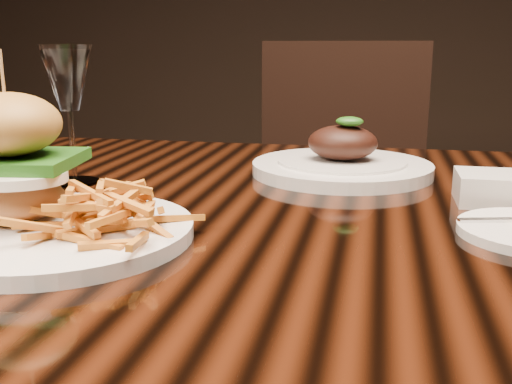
% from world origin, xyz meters
% --- Properties ---
extents(dining_table, '(1.60, 0.90, 0.75)m').
position_xyz_m(dining_table, '(0.00, 0.00, 0.67)').
color(dining_table, black).
rests_on(dining_table, ground).
extents(burger_plate, '(0.27, 0.27, 0.19)m').
position_xyz_m(burger_plate, '(-0.21, -0.17, 0.80)').
color(burger_plate, silver).
rests_on(burger_plate, dining_table).
extents(ramekin, '(0.10, 0.10, 0.04)m').
position_xyz_m(ramekin, '(0.24, 0.06, 0.77)').
color(ramekin, silver).
rests_on(ramekin, dining_table).
extents(wine_glass, '(0.07, 0.07, 0.19)m').
position_xyz_m(wine_glass, '(-0.31, 0.06, 0.89)').
color(wine_glass, white).
rests_on(wine_glass, dining_table).
extents(far_dish, '(0.27, 0.27, 0.09)m').
position_xyz_m(far_dish, '(0.05, 0.19, 0.77)').
color(far_dish, silver).
rests_on(far_dish, dining_table).
extents(chair_far, '(0.48, 0.48, 0.95)m').
position_xyz_m(chair_far, '(0.00, 0.89, 0.54)').
color(chair_far, black).
rests_on(chair_far, ground).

